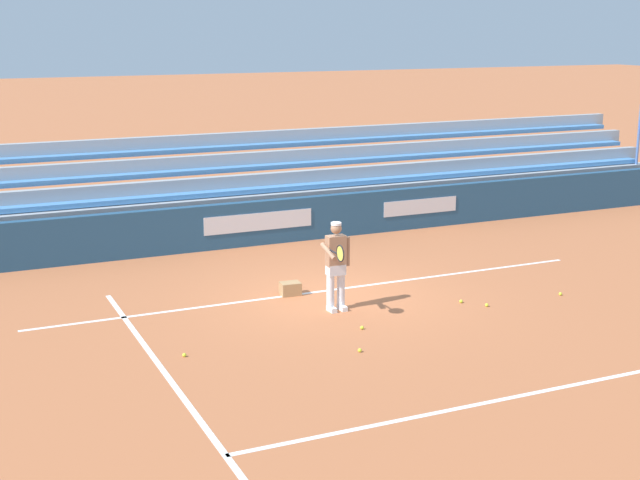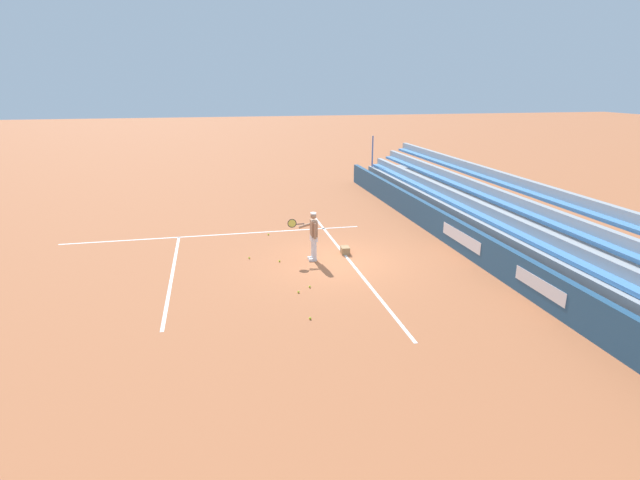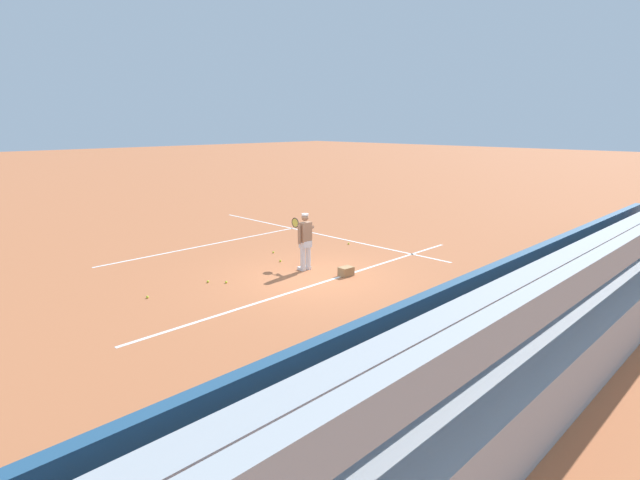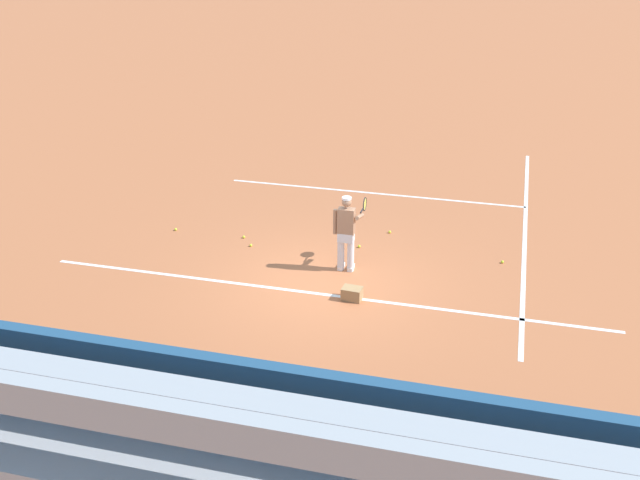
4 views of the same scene
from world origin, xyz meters
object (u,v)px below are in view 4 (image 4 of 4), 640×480
at_px(tennis_ball_stray_back, 176,229).
at_px(tennis_ball_by_box, 502,262).
at_px(tennis_ball_near_player, 359,246).
at_px(tennis_ball_toward_net, 251,245).
at_px(tennis_ball_far_right, 390,232).
at_px(ball_box_cardboard, 352,293).
at_px(tennis_ball_on_baseline, 244,237).
at_px(tennis_player, 347,232).

bearing_deg(tennis_ball_stray_back, tennis_ball_by_box, 1.44).
relative_size(tennis_ball_near_player, tennis_ball_toward_net, 1.00).
xyz_separation_m(tennis_ball_stray_back, tennis_ball_far_right, (5.13, 1.19, 0.00)).
xyz_separation_m(tennis_ball_by_box, tennis_ball_far_right, (-2.73, 0.99, 0.00)).
xyz_separation_m(ball_box_cardboard, tennis_ball_on_baseline, (-3.17, 2.28, -0.10)).
distance_m(tennis_ball_by_box, tennis_ball_far_right, 2.90).
relative_size(tennis_player, tennis_ball_toward_net, 25.98).
relative_size(ball_box_cardboard, tennis_ball_stray_back, 6.06).
relative_size(ball_box_cardboard, tennis_ball_far_right, 6.06).
distance_m(tennis_ball_on_baseline, tennis_ball_toward_net, 0.52).
bearing_deg(tennis_ball_by_box, tennis_ball_stray_back, -178.56).
xyz_separation_m(tennis_ball_near_player, tennis_ball_by_box, (3.28, 0.01, 0.00)).
height_order(tennis_ball_near_player, tennis_ball_stray_back, same).
relative_size(tennis_player, tennis_ball_on_baseline, 25.98).
bearing_deg(ball_box_cardboard, tennis_player, 108.04).
bearing_deg(tennis_player, tennis_ball_on_baseline, 160.00).
height_order(tennis_ball_near_player, tennis_ball_toward_net, same).
bearing_deg(tennis_ball_far_right, tennis_ball_on_baseline, -160.48).
distance_m(tennis_ball_on_baseline, tennis_ball_far_right, 3.55).
xyz_separation_m(ball_box_cardboard, tennis_ball_toward_net, (-2.85, 1.88, -0.10)).
xyz_separation_m(tennis_ball_on_baseline, tennis_ball_stray_back, (-1.78, -0.00, 0.00)).
relative_size(tennis_ball_on_baseline, tennis_ball_toward_net, 1.00).
xyz_separation_m(tennis_ball_by_box, tennis_ball_on_baseline, (-6.08, -0.20, 0.00)).
xyz_separation_m(ball_box_cardboard, tennis_ball_by_box, (2.90, 2.47, -0.10)).
distance_m(tennis_player, tennis_ball_by_box, 3.63).
height_order(tennis_ball_near_player, tennis_ball_on_baseline, same).
bearing_deg(tennis_ball_far_right, tennis_player, -105.13).
distance_m(tennis_ball_near_player, tennis_ball_toward_net, 2.54).
bearing_deg(tennis_ball_near_player, tennis_player, -92.02).
height_order(tennis_ball_near_player, tennis_ball_by_box, same).
height_order(tennis_player, tennis_ball_near_player, tennis_player).
relative_size(tennis_ball_toward_net, tennis_ball_far_right, 1.00).
bearing_deg(tennis_ball_toward_net, tennis_player, -13.82).
relative_size(tennis_ball_near_player, tennis_ball_by_box, 1.00).
bearing_deg(tennis_player, tennis_ball_far_right, 74.87).
xyz_separation_m(tennis_ball_on_baseline, tennis_ball_toward_net, (0.32, -0.40, 0.00)).
relative_size(tennis_player, tennis_ball_by_box, 25.98).
relative_size(ball_box_cardboard, tennis_ball_near_player, 6.06).
xyz_separation_m(tennis_player, tennis_ball_on_baseline, (-2.76, 1.00, -0.86)).
distance_m(ball_box_cardboard, tennis_ball_toward_net, 3.41).
relative_size(tennis_ball_near_player, tennis_ball_stray_back, 1.00).
relative_size(tennis_ball_by_box, tennis_ball_toward_net, 1.00).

